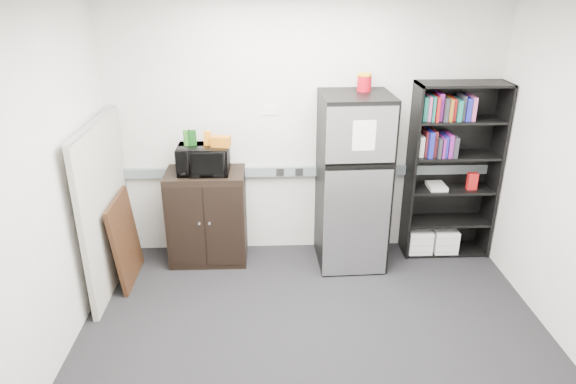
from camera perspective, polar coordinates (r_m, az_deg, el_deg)
The scene contains 16 objects.
floor at distance 4.36m, azimuth 3.19°, elevation -17.02°, with size 4.00×4.00×0.00m, color black.
wall_back at distance 5.29m, azimuth 1.79°, elevation 7.02°, with size 4.00×0.02×2.70m, color silver.
wall_left at distance 3.98m, azimuth -26.33°, elevation -0.92°, with size 0.02×3.50×2.70m, color silver.
electrical_raceway at distance 5.41m, azimuth 1.75°, elevation 2.34°, with size 3.92×0.05×0.10m, color slate.
wall_note at distance 5.22m, azimuth -2.06°, elevation 9.07°, with size 0.14×0.00×0.10m, color white.
bookshelf at distance 5.55m, azimuth 17.61°, elevation 2.58°, with size 0.90×0.34×1.85m.
cubicle_partition at distance 5.07m, azimuth -19.68°, elevation -1.56°, with size 0.06×1.30×1.62m.
cabinet at distance 5.39m, azimuth -8.94°, elevation -2.71°, with size 0.79×0.52×0.99m.
microwave at distance 5.14m, azimuth -9.38°, elevation 3.58°, with size 0.50×0.34×0.28m, color black.
snack_box_a at distance 5.13m, azimuth -11.13°, elevation 5.92°, with size 0.07×0.05×0.15m, color #215819.
snack_box_b at distance 5.12m, azimuth -10.58°, elevation 5.94°, with size 0.07×0.05×0.15m, color #0C370E.
snack_box_c at distance 5.10m, azimuth -8.92°, elevation 5.93°, with size 0.07×0.05×0.14m, color orange.
snack_bag at distance 5.05m, azimuth -7.47°, elevation 5.59°, with size 0.18×0.10×0.10m, color #BF6613.
refrigerator at distance 5.19m, azimuth 7.19°, elevation 1.11°, with size 0.69×0.72×1.78m.
coffee_can at distance 5.05m, azimuth 8.48°, elevation 12.08°, with size 0.14×0.14×0.19m.
framed_poster at distance 5.24m, azimuth -17.61°, elevation -5.09°, with size 0.13×0.68×0.87m.
Camera 1 is at (-0.36, -3.33, 2.80)m, focal length 32.00 mm.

